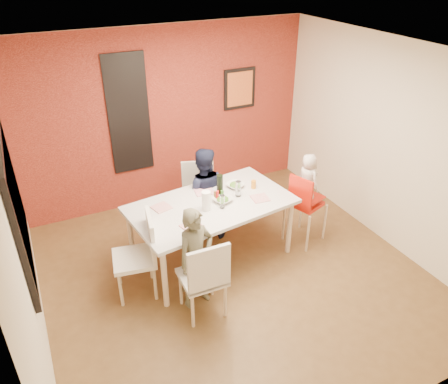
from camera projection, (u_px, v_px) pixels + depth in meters
name	position (u px, v px, depth m)	size (l,w,h in m)	color
ground	(234.00, 274.00, 5.53)	(4.50, 4.50, 0.00)	brown
ceiling	(238.00, 57.00, 4.19)	(4.50, 4.50, 0.02)	silver
wall_back	(168.00, 118.00, 6.61)	(4.50, 0.02, 2.70)	#EEE5C5
wall_front	(380.00, 315.00, 3.10)	(4.50, 0.02, 2.70)	#EEE5C5
wall_left	(18.00, 231.00, 4.00)	(0.02, 4.50, 2.70)	#EEE5C5
wall_right	(388.00, 145.00, 5.71)	(0.02, 4.50, 2.70)	#EEE5C5
brick_accent_wall	(168.00, 118.00, 6.60)	(4.50, 0.02, 2.70)	maroon
picture_window_frame	(15.00, 202.00, 4.07)	(0.05, 1.70, 1.30)	black
picture_window_pane	(17.00, 201.00, 4.08)	(0.02, 1.55, 1.15)	black
glassblock_strip	(129.00, 115.00, 6.28)	(0.55, 0.03, 1.70)	silver
glassblock_surround	(129.00, 115.00, 6.28)	(0.60, 0.03, 1.76)	black
art_print_frame	(240.00, 89.00, 6.89)	(0.54, 0.03, 0.64)	black
art_print_canvas	(240.00, 89.00, 6.88)	(0.44, 0.01, 0.54)	orange
dining_table	(211.00, 208.00, 5.46)	(2.14, 1.37, 0.84)	silver
chair_near	(205.00, 276.00, 4.65)	(0.48, 0.48, 1.01)	silver
chair_far	(198.00, 192.00, 6.24)	(0.58, 0.58, 0.98)	beige
chair_left	(141.00, 251.00, 5.00)	(0.55, 0.55, 1.03)	white
high_chair	(304.00, 202.00, 5.86)	(0.55, 0.55, 1.04)	red
child_near	(196.00, 258.00, 4.82)	(0.45, 0.30, 1.25)	brown
child_far	(203.00, 193.00, 5.98)	(0.65, 0.50, 1.33)	#161A31
toddler	(308.00, 179.00, 5.71)	(0.34, 0.22, 0.70)	beige
plate_near_left	(192.00, 226.00, 4.98)	(0.22, 0.22, 0.01)	white
plate_far_mid	(204.00, 191.00, 5.68)	(0.24, 0.24, 0.01)	white
plate_near_right	(260.00, 198.00, 5.52)	(0.21, 0.21, 0.01)	white
plate_far_left	(161.00, 207.00, 5.33)	(0.21, 0.21, 0.01)	white
salad_bowl_a	(223.00, 200.00, 5.44)	(0.23, 0.23, 0.06)	white
salad_bowl_b	(235.00, 185.00, 5.77)	(0.22, 0.22, 0.05)	white
wine_bottle	(220.00, 186.00, 5.50)	(0.08, 0.08, 0.30)	black
wine_glass_a	(222.00, 202.00, 5.28)	(0.06, 0.06, 0.18)	white
wine_glass_b	(238.00, 189.00, 5.53)	(0.07, 0.07, 0.21)	white
paper_towel_roll	(206.00, 201.00, 5.23)	(0.11, 0.11, 0.25)	white
condiment_red	(218.00, 196.00, 5.45)	(0.03, 0.03, 0.13)	red
condiment_green	(222.00, 196.00, 5.43)	(0.04, 0.04, 0.15)	#346E24
condiment_brown	(215.00, 196.00, 5.46)	(0.03, 0.03, 0.12)	brown
sippy_cup	(254.00, 184.00, 5.73)	(0.07, 0.07, 0.11)	orange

